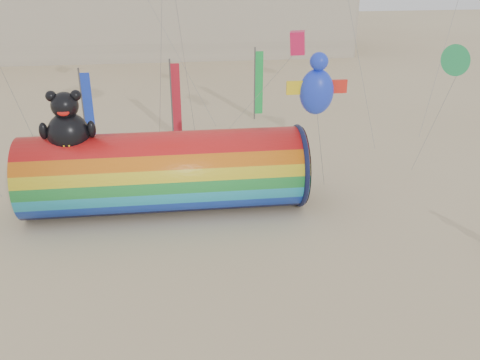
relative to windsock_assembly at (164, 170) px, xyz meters
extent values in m
plane|color=#CCB58C|center=(2.81, -3.93, -2.02)|extent=(160.00, 160.00, 0.00)
cylinder|color=red|center=(0.01, 0.00, -0.10)|extent=(13.16, 3.84, 3.84)
torus|color=#0F1438|center=(6.46, 0.00, -0.10)|extent=(0.26, 4.02, 4.02)
cylinder|color=black|center=(6.62, 0.00, -0.10)|extent=(0.07, 3.80, 3.80)
ellipsoid|color=black|center=(-4.15, 0.00, 1.98)|extent=(1.88, 1.68, 1.97)
ellipsoid|color=yellow|center=(-4.15, -0.60, 1.87)|extent=(0.97, 0.42, 0.84)
sphere|color=black|center=(-4.15, 0.00, 3.30)|extent=(1.21, 1.21, 1.21)
sphere|color=black|center=(-4.68, 0.00, 3.74)|extent=(0.48, 0.48, 0.48)
sphere|color=black|center=(-3.63, 0.00, 3.74)|extent=(0.48, 0.48, 0.48)
ellipsoid|color=red|center=(-4.15, -0.49, 3.13)|extent=(0.53, 0.19, 0.34)
ellipsoid|color=black|center=(-5.19, -0.11, 2.20)|extent=(0.39, 0.39, 0.79)
ellipsoid|color=black|center=(-3.11, -0.11, 2.20)|extent=(0.39, 0.39, 0.79)
cylinder|color=#59595E|center=(-4.83, 8.33, 0.58)|extent=(0.10, 0.10, 5.20)
cube|color=blue|center=(-4.52, 8.33, 0.63)|extent=(0.56, 0.06, 4.50)
cylinder|color=#59595E|center=(0.44, 10.30, 0.58)|extent=(0.10, 0.10, 5.20)
cube|color=red|center=(0.75, 10.30, 0.63)|extent=(0.56, 0.06, 4.50)
cylinder|color=#59595E|center=(6.36, 13.64, 0.58)|extent=(0.10, 0.10, 5.20)
cube|color=green|center=(6.67, 13.64, 0.63)|extent=(0.56, 0.06, 4.50)
ellipsoid|color=blue|center=(6.14, -3.72, 4.55)|extent=(1.34, 1.04, 1.79)
cone|color=#28BC65|center=(13.34, -1.24, 5.17)|extent=(1.38, 1.38, 1.24)
cube|color=#E51950|center=(7.46, 5.51, 4.82)|extent=(0.77, 0.77, 1.23)
camera|label=1|loc=(0.69, -23.49, 9.90)|focal=40.00mm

